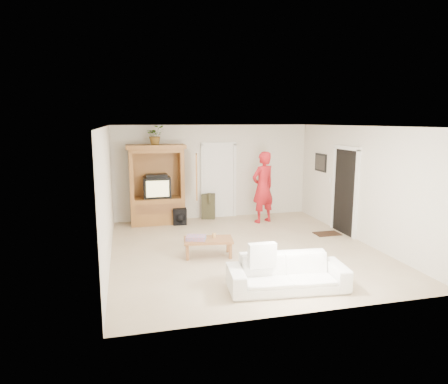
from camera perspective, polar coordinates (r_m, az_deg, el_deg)
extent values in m
plane|color=tan|center=(8.65, 2.80, -8.12)|extent=(6.00, 6.00, 0.00)
plane|color=white|center=(8.22, 2.96, 9.36)|extent=(6.00, 6.00, 0.00)
plane|color=silver|center=(11.21, -1.57, 2.91)|extent=(5.50, 0.00, 5.50)
plane|color=silver|center=(5.60, 11.83, -4.67)|extent=(5.50, 0.00, 5.50)
plane|color=silver|center=(8.00, -16.34, -0.43)|extent=(0.00, 6.00, 6.00)
plane|color=silver|center=(9.50, 18.97, 1.05)|extent=(0.00, 6.00, 6.00)
cube|color=#99662F|center=(10.80, -9.47, -2.62)|extent=(1.40, 0.60, 0.70)
cube|color=#99662F|center=(10.61, -13.12, 2.24)|extent=(0.10, 0.60, 1.20)
cube|color=#99662F|center=(10.70, -6.14, 2.51)|extent=(0.10, 0.60, 1.20)
cube|color=#99662F|center=(10.90, -9.73, 2.56)|extent=(1.40, 0.06, 1.20)
cube|color=#99662F|center=(10.57, -9.72, 5.87)|extent=(1.40, 0.60, 0.10)
cube|color=#99662F|center=(10.56, -9.73, 6.41)|extent=(1.52, 0.68, 0.10)
cube|color=#99662F|center=(10.29, -3.96, 2.24)|extent=(0.16, 0.67, 1.15)
cube|color=black|center=(10.71, -9.58, 0.68)|extent=(0.70, 0.52, 0.55)
cube|color=tan|center=(10.45, -9.46, 0.44)|extent=(0.58, 0.02, 0.42)
cube|color=black|center=(10.64, -9.61, 2.33)|extent=(0.55, 0.35, 0.08)
cube|color=brown|center=(10.50, -9.35, -2.42)|extent=(1.19, 0.03, 0.25)
cube|color=white|center=(11.25, -0.79, 1.50)|extent=(0.85, 0.05, 2.04)
cube|color=black|center=(10.03, 16.91, 0.00)|extent=(0.05, 0.90, 2.04)
cube|color=black|center=(11.08, 13.65, 4.11)|extent=(0.03, 0.60, 0.48)
cube|color=#382316|center=(10.05, 14.52, -5.78)|extent=(0.60, 0.40, 0.02)
imported|color=#4C7238|center=(10.53, -9.77, 8.01)|extent=(0.47, 0.42, 0.49)
imported|color=#AF171D|center=(10.72, 5.59, 0.68)|extent=(0.82, 0.68, 1.91)
imported|color=white|center=(6.67, 9.02, -11.36)|extent=(1.98, 0.93, 0.56)
cube|color=brown|center=(8.11, -2.27, -6.88)|extent=(1.04, 0.65, 0.05)
cube|color=brown|center=(7.95, -5.25, -8.64)|extent=(0.06, 0.06, 0.31)
cube|color=brown|center=(8.34, -5.32, -7.74)|extent=(0.06, 0.06, 0.31)
cube|color=brown|center=(8.01, 0.92, -8.45)|extent=(0.06, 0.06, 0.31)
cube|color=brown|center=(8.40, 0.56, -7.56)|extent=(0.06, 0.06, 0.31)
cube|color=#E84D53|center=(8.05, -4.02, -6.54)|extent=(0.45, 0.39, 0.08)
cylinder|color=tan|center=(8.16, -1.42, -6.21)|extent=(0.08, 0.08, 0.10)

